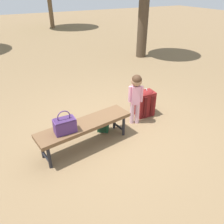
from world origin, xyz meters
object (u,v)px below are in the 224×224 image
at_px(child_standing, 136,92).
at_px(backpack_large, 145,102).
at_px(handbag, 65,125).
at_px(backpack_small, 103,123).
at_px(park_bench, 85,126).

distance_m(child_standing, backpack_large, 0.54).
distance_m(handbag, backpack_small, 0.96).
relative_size(park_bench, backpack_small, 4.84).
xyz_separation_m(park_bench, child_standing, (1.11, 0.22, 0.28)).
distance_m(park_bench, backpack_large, 1.51).
bearing_deg(handbag, backpack_small, 23.78).
xyz_separation_m(handbag, backpack_small, (0.79, 0.35, -0.41)).
xyz_separation_m(child_standing, backpack_large, (0.35, 0.17, -0.37)).
bearing_deg(backpack_large, child_standing, -154.32).
distance_m(child_standing, backpack_small, 0.83).
relative_size(park_bench, handbag, 4.46).
height_order(backpack_large, backpack_small, backpack_large).
relative_size(handbag, child_standing, 0.37).
relative_size(park_bench, backpack_large, 2.73).
distance_m(park_bench, child_standing, 1.16).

